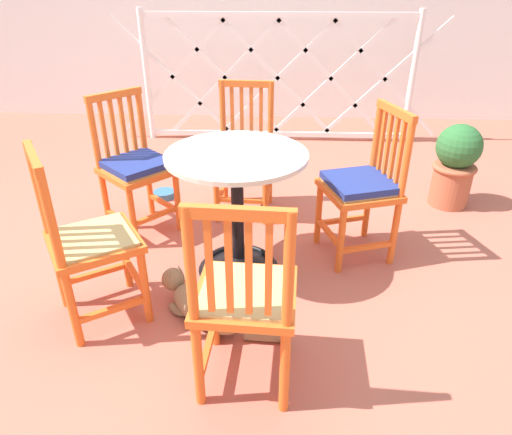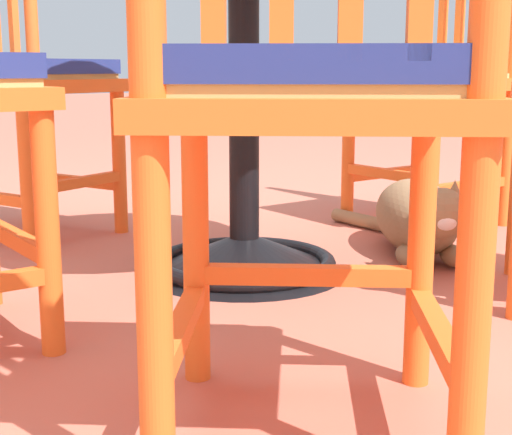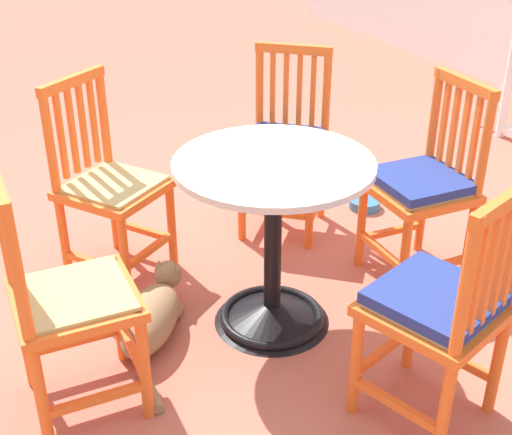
{
  "view_description": "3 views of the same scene",
  "coord_description": "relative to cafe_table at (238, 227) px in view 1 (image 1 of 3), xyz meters",
  "views": [
    {
      "loc": [
        0.28,
        -2.26,
        1.57
      ],
      "look_at": [
        0.16,
        0.08,
        0.3
      ],
      "focal_mm": 32.18,
      "sensor_mm": 36.0,
      "label": 1
    },
    {
      "loc": [
        -1.31,
        1.09,
        0.48
      ],
      "look_at": [
        -0.08,
        0.08,
        0.17
      ],
      "focal_mm": 53.25,
      "sensor_mm": 36.0,
      "label": 2
    },
    {
      "loc": [
        2.13,
        -1.15,
        1.77
      ],
      "look_at": [
        -0.01,
        -0.04,
        0.47
      ],
      "focal_mm": 48.95,
      "sensor_mm": 36.0,
      "label": 3
    }
  ],
  "objects": [
    {
      "name": "orange_chair_tucked_in",
      "position": [
        0.72,
        0.22,
        0.16
      ],
      "size": [
        0.5,
        0.5,
        0.91
      ],
      "color": "orange",
      "rests_on": "ground_plane"
    },
    {
      "name": "orange_chair_by_planter",
      "position": [
        -0.02,
        0.76,
        0.16
      ],
      "size": [
        0.42,
        0.42,
        0.91
      ],
      "color": "orange",
      "rests_on": "ground_plane"
    },
    {
      "name": "orange_chair_near_fence",
      "position": [
        -0.67,
        -0.45,
        0.15
      ],
      "size": [
        0.55,
        0.55,
        0.91
      ],
      "color": "orange",
      "rests_on": "ground_plane"
    },
    {
      "name": "cafe_table",
      "position": [
        0.0,
        0.0,
        0.0
      ],
      "size": [
        0.76,
        0.76,
        0.73
      ],
      "color": "black",
      "rests_on": "ground_plane"
    },
    {
      "name": "tabby_cat",
      "position": [
        -0.15,
        -0.46,
        -0.19
      ],
      "size": [
        0.68,
        0.43,
        0.23
      ],
      "color": "#8E704C",
      "rests_on": "ground_plane"
    },
    {
      "name": "ground_plane",
      "position": [
        -0.06,
        0.0,
        -0.28
      ],
      "size": [
        24.0,
        24.0,
        0.0
      ],
      "primitive_type": "plane",
      "color": "#BC604C"
    },
    {
      "name": "orange_chair_at_corner",
      "position": [
        0.1,
        -0.83,
        0.15
      ],
      "size": [
        0.42,
        0.42,
        0.91
      ],
      "color": "orange",
      "rests_on": "ground_plane"
    },
    {
      "name": "pet_water_bowl",
      "position": [
        -0.67,
        0.94,
        -0.26
      ],
      "size": [
        0.17,
        0.17,
        0.05
      ],
      "primitive_type": "cylinder",
      "color": "teal",
      "rests_on": "ground_plane"
    },
    {
      "name": "orange_chair_facing_out",
      "position": [
        -0.7,
        0.45,
        0.16
      ],
      "size": [
        0.57,
        0.57,
        0.91
      ],
      "color": "orange",
      "rests_on": "ground_plane"
    },
    {
      "name": "lattice_fence_panel",
      "position": [
        0.19,
        2.38,
        0.35
      ],
      "size": [
        3.24,
        0.06,
        1.26
      ],
      "color": "white",
      "rests_on": "ground_plane"
    },
    {
      "name": "terracotta_planter",
      "position": [
        1.51,
        0.94,
        0.04
      ],
      "size": [
        0.32,
        0.32,
        0.62
      ],
      "color": "#B25B3D",
      "rests_on": "ground_plane"
    }
  ]
}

